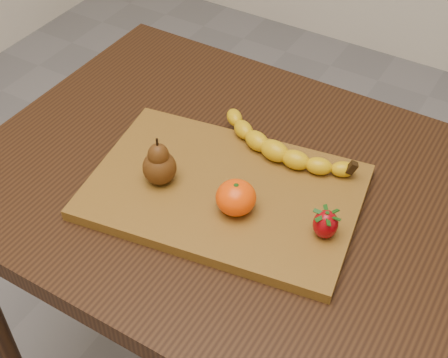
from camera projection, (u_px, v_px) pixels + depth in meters
The scene contains 6 objects.
table at pixel (251, 224), 1.15m from camera, with size 1.00×0.70×0.76m.
cutting_board at pixel (224, 192), 1.06m from camera, with size 0.45×0.30×0.02m, color brown.
banana at pixel (275, 151), 1.09m from camera, with size 0.23×0.06×0.04m, color #E0B20A, non-canonical shape.
pear at pixel (159, 160), 1.03m from camera, with size 0.06×0.06×0.09m, color #4E2A0C, non-canonical shape.
mandarin at pixel (236, 198), 0.99m from camera, with size 0.07×0.07×0.06m, color #FF4702.
strawberry at pixel (326, 223), 0.96m from camera, with size 0.04×0.04×0.05m, color #9B040B, non-canonical shape.
Camera 1 is at (0.36, -0.69, 1.51)m, focal length 50.00 mm.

